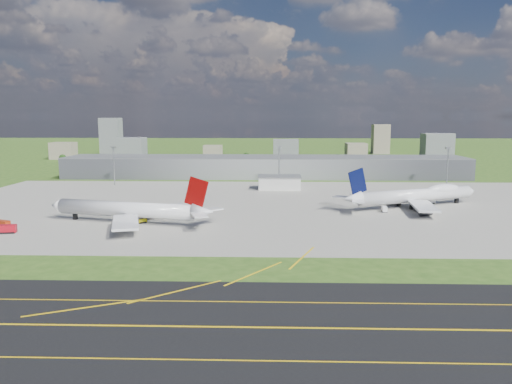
{
  "coord_description": "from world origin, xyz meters",
  "views": [
    {
      "loc": [
        4.56,
        -212.93,
        45.55
      ],
      "look_at": [
        -2.65,
        27.97,
        9.0
      ],
      "focal_mm": 35.0,
      "sensor_mm": 36.0,
      "label": 1
    }
  ],
  "objects_px": {
    "fire_truck": "(2,225)",
    "airliner_red_twin": "(131,210)",
    "tug_yellow": "(142,221)",
    "van_white_near": "(384,209)",
    "airliner_blue_quad": "(416,195)",
    "crash_tender": "(8,229)",
    "van_white_far": "(430,202)"
  },
  "relations": [
    {
      "from": "tug_yellow",
      "to": "van_white_far",
      "type": "xyz_separation_m",
      "value": [
        139.2,
        52.03,
        0.4
      ]
    },
    {
      "from": "van_white_near",
      "to": "tug_yellow",
      "type": "bearing_deg",
      "value": 108.82
    },
    {
      "from": "airliner_blue_quad",
      "to": "crash_tender",
      "type": "bearing_deg",
      "value": 174.94
    },
    {
      "from": "crash_tender",
      "to": "van_white_far",
      "type": "height_order",
      "value": "crash_tender"
    },
    {
      "from": "crash_tender",
      "to": "van_white_far",
      "type": "xyz_separation_m",
      "value": [
        187.25,
        72.44,
        -0.36
      ]
    },
    {
      "from": "fire_truck",
      "to": "tug_yellow",
      "type": "height_order",
      "value": "fire_truck"
    },
    {
      "from": "tug_yellow",
      "to": "fire_truck",
      "type": "bearing_deg",
      "value": 152.04
    },
    {
      "from": "airliner_blue_quad",
      "to": "fire_truck",
      "type": "distance_m",
      "value": 192.01
    },
    {
      "from": "airliner_blue_quad",
      "to": "van_white_near",
      "type": "bearing_deg",
      "value": -167.88
    },
    {
      "from": "fire_truck",
      "to": "airliner_red_twin",
      "type": "bearing_deg",
      "value": 36.32
    },
    {
      "from": "airliner_red_twin",
      "to": "crash_tender",
      "type": "bearing_deg",
      "value": 39.04
    },
    {
      "from": "van_white_near",
      "to": "airliner_blue_quad",
      "type": "bearing_deg",
      "value": -48.95
    },
    {
      "from": "van_white_near",
      "to": "airliner_red_twin",
      "type": "bearing_deg",
      "value": 108.35
    },
    {
      "from": "airliner_red_twin",
      "to": "airliner_blue_quad",
      "type": "bearing_deg",
      "value": -148.06
    },
    {
      "from": "crash_tender",
      "to": "van_white_near",
      "type": "relative_size",
      "value": 1.33
    },
    {
      "from": "crash_tender",
      "to": "tug_yellow",
      "type": "height_order",
      "value": "crash_tender"
    },
    {
      "from": "fire_truck",
      "to": "van_white_far",
      "type": "height_order",
      "value": "fire_truck"
    },
    {
      "from": "airliner_blue_quad",
      "to": "van_white_far",
      "type": "height_order",
      "value": "airliner_blue_quad"
    },
    {
      "from": "fire_truck",
      "to": "van_white_far",
      "type": "relative_size",
      "value": 1.39
    },
    {
      "from": "fire_truck",
      "to": "crash_tender",
      "type": "bearing_deg",
      "value": -27.49
    },
    {
      "from": "fire_truck",
      "to": "crash_tender",
      "type": "height_order",
      "value": "crash_tender"
    },
    {
      "from": "airliner_red_twin",
      "to": "van_white_far",
      "type": "relative_size",
      "value": 13.56
    },
    {
      "from": "fire_truck",
      "to": "tug_yellow",
      "type": "bearing_deg",
      "value": 35.46
    },
    {
      "from": "crash_tender",
      "to": "van_white_near",
      "type": "xyz_separation_m",
      "value": [
        158.19,
        49.1,
        -0.38
      ]
    },
    {
      "from": "airliner_blue_quad",
      "to": "van_white_far",
      "type": "xyz_separation_m",
      "value": [
        10.21,
        9.22,
        -4.63
      ]
    },
    {
      "from": "fire_truck",
      "to": "van_white_near",
      "type": "bearing_deg",
      "value": 37.09
    },
    {
      "from": "airliner_red_twin",
      "to": "fire_truck",
      "type": "height_order",
      "value": "airliner_red_twin"
    },
    {
      "from": "airliner_blue_quad",
      "to": "van_white_far",
      "type": "bearing_deg",
      "value": 17.4
    },
    {
      "from": "tug_yellow",
      "to": "van_white_far",
      "type": "relative_size",
      "value": 0.72
    },
    {
      "from": "van_white_near",
      "to": "fire_truck",
      "type": "bearing_deg",
      "value": 108.02
    },
    {
      "from": "tug_yellow",
      "to": "van_white_near",
      "type": "bearing_deg",
      "value": -25.52
    },
    {
      "from": "van_white_near",
      "to": "van_white_far",
      "type": "relative_size",
      "value": 0.93
    }
  ]
}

